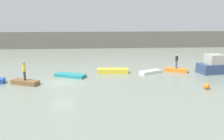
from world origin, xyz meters
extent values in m
plane|color=gray|center=(0.00, 0.00, 0.00)|extent=(120.00, 120.00, 0.00)
cube|color=#666056|center=(0.00, 27.73, 1.84)|extent=(80.00, 1.20, 3.68)
cube|color=#33476B|center=(18.64, 2.87, 0.59)|extent=(5.44, 2.79, 1.17)
cube|color=#B2ADA3|center=(17.83, 2.75, 1.74)|extent=(2.05, 1.85, 1.14)
cube|color=brown|center=(-3.73, -0.54, 0.22)|extent=(3.05, 2.04, 0.44)
cube|color=teal|center=(0.52, 2.21, 0.18)|extent=(3.76, 2.58, 0.35)
cube|color=gold|center=(5.55, 3.79, 0.26)|extent=(3.87, 1.57, 0.52)
cube|color=white|center=(10.12, 3.13, 0.18)|extent=(2.91, 2.15, 0.37)
cube|color=orange|center=(13.52, 3.71, 0.24)|extent=(2.85, 2.06, 0.47)
cylinder|color=#38332D|center=(-3.73, -0.54, 0.91)|extent=(0.22, 0.22, 0.94)
cylinder|color=yellow|center=(-3.73, -0.54, 1.73)|extent=(0.32, 0.32, 0.70)
sphere|color=#936B4C|center=(-3.73, -0.54, 2.20)|extent=(0.24, 0.24, 0.24)
cylinder|color=#4C4C56|center=(13.52, 3.71, 0.94)|extent=(0.22, 0.22, 0.94)
cylinder|color=black|center=(13.52, 3.71, 1.70)|extent=(0.32, 0.32, 0.59)
sphere|color=tan|center=(13.52, 3.71, 2.11)|extent=(0.24, 0.24, 0.24)
sphere|color=orange|center=(13.93, -3.48, 0.28)|extent=(0.57, 0.57, 0.57)
camera|label=1|loc=(3.34, -23.50, 6.60)|focal=36.63mm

